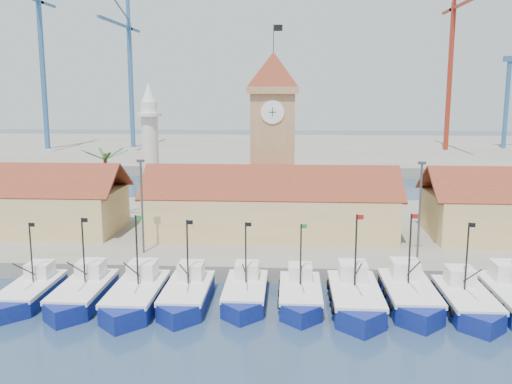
# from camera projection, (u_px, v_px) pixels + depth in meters

# --- Properties ---
(ground) EXTENTS (400.00, 400.00, 0.00)m
(ground) POSITION_uv_depth(u_px,v_px,m) (262.00, 320.00, 42.68)
(ground) COLOR #1B3049
(ground) RESTS_ON ground
(quay) EXTENTS (140.00, 32.00, 1.50)m
(quay) POSITION_uv_depth(u_px,v_px,m) (272.00, 231.00, 66.12)
(quay) COLOR gray
(quay) RESTS_ON ground
(terminal) EXTENTS (240.00, 80.00, 2.00)m
(terminal) POSITION_uv_depth(u_px,v_px,m) (282.00, 151.00, 150.55)
(terminal) COLOR gray
(terminal) RESTS_ON ground
(boat_0) EXTENTS (3.28, 8.98, 6.79)m
(boat_0) POSITION_uv_depth(u_px,v_px,m) (29.00, 294.00, 46.11)
(boat_0) COLOR navy
(boat_0) RESTS_ON ground
(boat_1) EXTENTS (3.53, 9.66, 7.31)m
(boat_1) POSITION_uv_depth(u_px,v_px,m) (82.00, 295.00, 45.64)
(boat_1) COLOR navy
(boat_1) RESTS_ON ground
(boat_2) EXTENTS (3.71, 10.15, 7.68)m
(boat_2) POSITION_uv_depth(u_px,v_px,m) (135.00, 298.00, 44.92)
(boat_2) COLOR navy
(boat_2) RESTS_ON ground
(boat_3) EXTENTS (3.47, 9.51, 7.20)m
(boat_3) POSITION_uv_depth(u_px,v_px,m) (186.00, 297.00, 45.36)
(boat_3) COLOR navy
(boat_3) RESTS_ON ground
(boat_4) EXTENTS (3.32, 9.09, 6.88)m
(boat_4) POSITION_uv_depth(u_px,v_px,m) (245.00, 295.00, 45.87)
(boat_4) COLOR navy
(boat_4) RESTS_ON ground
(boat_5) EXTENTS (3.31, 9.06, 6.86)m
(boat_5) POSITION_uv_depth(u_px,v_px,m) (300.00, 297.00, 45.38)
(boat_5) COLOR navy
(boat_5) RESTS_ON ground
(boat_6) EXTENTS (3.80, 10.41, 7.87)m
(boat_6) POSITION_uv_depth(u_px,v_px,m) (356.00, 300.00, 44.40)
(boat_6) COLOR navy
(boat_6) RESTS_ON ground
(boat_7) EXTENTS (3.76, 10.29, 7.79)m
(boat_7) POSITION_uv_depth(u_px,v_px,m) (410.00, 297.00, 45.04)
(boat_7) COLOR navy
(boat_7) RESTS_ON ground
(boat_8) EXTENTS (3.54, 9.71, 7.35)m
(boat_8) POSITION_uv_depth(u_px,v_px,m) (467.00, 303.00, 43.86)
(boat_8) COLOR navy
(boat_8) RESTS_ON ground
(hall_center) EXTENTS (27.04, 10.13, 7.61)m
(hall_center) POSITION_uv_depth(u_px,v_px,m) (271.00, 211.00, 61.62)
(hall_center) COLOR #DBBD78
(hall_center) RESTS_ON quay
(clock_tower) EXTENTS (5.80, 5.80, 22.70)m
(clock_tower) POSITION_uv_depth(u_px,v_px,m) (273.00, 133.00, 66.08)
(clock_tower) COLOR tan
(clock_tower) RESTS_ON quay
(minaret) EXTENTS (3.00, 3.00, 16.30)m
(minaret) POSITION_uv_depth(u_px,v_px,m) (150.00, 150.00, 69.33)
(minaret) COLOR silver
(minaret) RESTS_ON quay
(palm_tree) EXTENTS (5.60, 5.03, 8.39)m
(palm_tree) POSITION_uv_depth(u_px,v_px,m) (106.00, 180.00, 68.28)
(palm_tree) COLOR brown
(palm_tree) RESTS_ON quay
(lamp_posts) EXTENTS (80.70, 0.25, 9.03)m
(lamp_posts) POSITION_uv_depth(u_px,v_px,m) (274.00, 203.00, 53.29)
(lamp_posts) COLOR #3F3F44
(lamp_posts) RESTS_ON quay
(crane_blue_far) EXTENTS (1.00, 33.37, 44.28)m
(crane_blue_far) POSITION_uv_depth(u_px,v_px,m) (39.00, 49.00, 140.22)
(crane_blue_far) COLOR #2E5E8F
(crane_blue_far) RESTS_ON terminal
(crane_blue_near) EXTENTS (1.00, 33.49, 38.44)m
(crane_blue_near) POSITION_uv_depth(u_px,v_px,m) (128.00, 64.00, 145.30)
(crane_blue_near) COLOR #2E5E8F
(crane_blue_near) RESTS_ON terminal
(crane_red_right) EXTENTS (1.00, 36.09, 42.19)m
(crane_red_right) POSITION_uv_depth(u_px,v_px,m) (453.00, 52.00, 136.96)
(crane_red_right) COLOR maroon
(crane_red_right) RESTS_ON terminal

